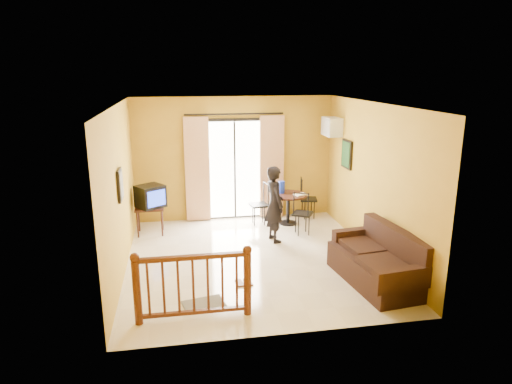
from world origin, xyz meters
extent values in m
plane|color=beige|center=(0.00, 0.00, 0.00)|extent=(5.00, 5.00, 0.00)
plane|color=white|center=(0.00, 0.00, 2.80)|extent=(5.00, 5.00, 0.00)
plane|color=#B78C23|center=(0.00, 2.50, 1.40)|extent=(4.50, 0.00, 4.50)
plane|color=#B78C23|center=(0.00, -2.50, 1.40)|extent=(4.50, 0.00, 4.50)
plane|color=#B78C23|center=(-2.25, 0.00, 1.40)|extent=(0.00, 5.00, 5.00)
plane|color=#B78C23|center=(2.25, 0.00, 1.40)|extent=(0.00, 5.00, 5.00)
cube|color=black|center=(0.00, 2.48, 1.15)|extent=(1.34, 0.03, 2.34)
cube|color=white|center=(0.00, 2.45, 1.15)|extent=(1.20, 0.04, 2.20)
cube|color=black|center=(0.00, 2.43, 1.15)|extent=(0.04, 0.02, 2.20)
cube|color=beige|center=(-0.85, 2.40, 1.20)|extent=(0.55, 0.08, 2.35)
cube|color=beige|center=(0.85, 2.40, 1.20)|extent=(0.55, 0.08, 2.35)
cylinder|color=black|center=(0.00, 2.40, 2.42)|extent=(2.20, 0.04, 0.04)
cube|color=black|center=(-1.90, 1.71, 0.57)|extent=(0.59, 0.49, 0.04)
cylinder|color=black|center=(-2.14, 1.52, 0.28)|extent=(0.04, 0.04, 0.57)
cylinder|color=black|center=(-1.66, 1.52, 0.28)|extent=(0.04, 0.04, 0.57)
cylinder|color=black|center=(-2.14, 1.91, 0.28)|extent=(0.04, 0.04, 0.57)
cylinder|color=black|center=(-1.66, 1.91, 0.28)|extent=(0.04, 0.04, 0.57)
cube|color=black|center=(-1.87, 1.71, 0.82)|extent=(0.69, 0.67, 0.46)
cube|color=blue|center=(-1.74, 1.52, 0.82)|extent=(0.35, 0.25, 0.33)
cube|color=black|center=(-2.22, -0.20, 1.55)|extent=(0.04, 0.42, 0.52)
cube|color=#555249|center=(-2.19, -0.20, 1.55)|extent=(0.01, 0.34, 0.44)
cylinder|color=black|center=(1.12, 1.84, 0.67)|extent=(0.82, 0.82, 0.04)
cylinder|color=black|center=(1.12, 1.84, 0.33)|extent=(0.08, 0.08, 0.67)
cylinder|color=black|center=(1.12, 1.84, 0.01)|extent=(0.40, 0.40, 0.03)
cylinder|color=#142DBF|center=(0.99, 1.97, 0.82)|extent=(0.14, 0.14, 0.27)
cube|color=white|center=(1.36, 1.74, 0.70)|extent=(0.33, 0.28, 0.02)
cube|color=white|center=(2.10, 1.95, 2.15)|extent=(0.30, 0.60, 0.40)
cube|color=gray|center=(1.95, 1.95, 2.15)|extent=(0.02, 0.56, 0.36)
cube|color=black|center=(2.22, 1.30, 1.65)|extent=(0.04, 0.50, 0.60)
cube|color=black|center=(2.19, 1.30, 1.65)|extent=(0.01, 0.42, 0.52)
cube|color=black|center=(1.85, -0.18, 0.35)|extent=(0.46, 0.82, 0.04)
cube|color=black|center=(1.85, -0.18, 0.11)|extent=(0.42, 0.78, 0.03)
cube|color=black|center=(1.67, -0.54, 0.17)|extent=(0.05, 0.05, 0.35)
cube|color=black|center=(2.03, -0.54, 0.17)|extent=(0.05, 0.05, 0.35)
cube|color=black|center=(1.67, 0.19, 0.17)|extent=(0.05, 0.05, 0.35)
cube|color=black|center=(2.03, 0.19, 0.17)|extent=(0.05, 0.05, 0.35)
imported|color=#54301D|center=(1.85, -0.10, 0.40)|extent=(0.21, 0.21, 0.07)
cube|color=black|center=(1.80, -1.27, 0.22)|extent=(1.08, 1.85, 0.44)
cube|color=black|center=(2.13, -1.27, 0.60)|extent=(0.41, 1.76, 0.60)
cube|color=black|center=(1.80, -2.13, 0.46)|extent=(0.89, 0.28, 0.33)
cube|color=black|center=(1.80, -0.42, 0.46)|extent=(0.89, 0.28, 0.33)
cube|color=black|center=(1.75, -1.66, 0.47)|extent=(0.68, 0.78, 0.11)
cube|color=black|center=(1.75, -0.89, 0.47)|extent=(0.68, 0.78, 0.11)
imported|color=black|center=(0.59, 0.86, 0.77)|extent=(0.48, 0.63, 1.54)
cylinder|color=#471E0F|center=(-1.90, -1.90, 0.46)|extent=(0.11, 0.11, 0.92)
cylinder|color=#471E0F|center=(-0.40, -1.90, 0.46)|extent=(0.11, 0.11, 0.92)
sphere|color=#471E0F|center=(-1.90, -1.90, 0.97)|extent=(0.13, 0.13, 0.13)
sphere|color=#471E0F|center=(-0.40, -1.90, 0.97)|extent=(0.13, 0.13, 0.13)
cube|color=#471E0F|center=(-1.15, -1.90, 0.92)|extent=(1.55, 0.08, 0.06)
cube|color=#471E0F|center=(-1.15, -1.90, 0.10)|extent=(1.55, 0.06, 0.05)
cube|color=#5A5648|center=(-1.00, -1.53, 0.01)|extent=(0.67, 0.52, 0.02)
cube|color=#54301D|center=(-0.38, -0.95, 0.01)|extent=(0.13, 0.26, 0.03)
cube|color=#54301D|center=(-0.24, -0.95, 0.01)|extent=(0.13, 0.26, 0.03)
camera|label=1|loc=(-1.30, -7.64, 3.35)|focal=32.00mm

